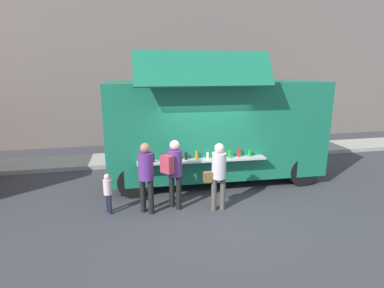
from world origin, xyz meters
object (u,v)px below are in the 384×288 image
at_px(trash_bin, 295,143).
at_px(customer_mid_with_backpack, 174,168).
at_px(food_truck_main, 215,128).
at_px(customer_rear_waiting, 146,172).
at_px(child_near_queue, 108,190).
at_px(customer_front_ordering, 218,171).

bearing_deg(trash_bin, customer_mid_with_backpack, -144.37).
height_order(food_truck_main, customer_rear_waiting, food_truck_main).
bearing_deg(trash_bin, food_truck_main, -150.89).
distance_m(customer_rear_waiting, child_near_queue, 1.04).
distance_m(food_truck_main, customer_rear_waiting, 3.01).
distance_m(food_truck_main, child_near_queue, 3.77).
xyz_separation_m(customer_front_ordering, child_near_queue, (-2.65, 0.40, -0.41)).
height_order(food_truck_main, customer_mid_with_backpack, food_truck_main).
height_order(food_truck_main, trash_bin, food_truck_main).
height_order(customer_mid_with_backpack, child_near_queue, customer_mid_with_backpack).
distance_m(customer_front_ordering, child_near_queue, 2.72).
height_order(trash_bin, customer_rear_waiting, customer_rear_waiting).
xyz_separation_m(trash_bin, child_near_queue, (-7.35, -4.03, 0.17)).
relative_size(customer_front_ordering, child_near_queue, 1.70).
xyz_separation_m(food_truck_main, customer_front_ordering, (-0.53, -2.11, -0.66)).
distance_m(food_truck_main, customer_front_ordering, 2.28).
relative_size(trash_bin, customer_rear_waiting, 0.50).
height_order(customer_rear_waiting, child_near_queue, customer_rear_waiting).
xyz_separation_m(food_truck_main, trash_bin, (4.17, 2.32, -1.24)).
xyz_separation_m(customer_rear_waiting, child_near_queue, (-0.92, 0.18, -0.45)).
xyz_separation_m(trash_bin, customer_rear_waiting, (-6.43, -4.21, 0.62)).
distance_m(trash_bin, child_near_queue, 8.39).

